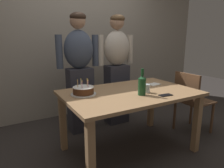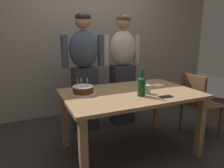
{
  "view_description": "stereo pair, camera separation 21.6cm",
  "coord_description": "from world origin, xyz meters",
  "px_view_note": "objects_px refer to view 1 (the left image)",
  "views": [
    {
      "loc": [
        -1.28,
        -1.83,
        1.36
      ],
      "look_at": [
        -0.2,
        0.06,
        0.84
      ],
      "focal_mm": 32.45,
      "sensor_mm": 36.0,
      "label": 1
    },
    {
      "loc": [
        -1.09,
        -1.93,
        1.36
      ],
      "look_at": [
        -0.2,
        0.06,
        0.84
      ],
      "focal_mm": 32.45,
      "sensor_mm": 36.0,
      "label": 2
    }
  ],
  "objects_px": {
    "person_woman_cardigan": "(117,68)",
    "dining_chair": "(190,98)",
    "birthday_cake": "(83,91)",
    "wine_bottle": "(142,85)",
    "napkin_stack": "(154,84)",
    "person_man_bearded": "(80,72)",
    "water_glass_near": "(147,88)",
    "cell_phone": "(166,95)"
  },
  "relations": [
    {
      "from": "water_glass_near",
      "to": "person_woman_cardigan",
      "type": "distance_m",
      "value": 0.95
    },
    {
      "from": "water_glass_near",
      "to": "cell_phone",
      "type": "height_order",
      "value": "water_glass_near"
    },
    {
      "from": "person_man_bearded",
      "to": "napkin_stack",
      "type": "bearing_deg",
      "value": 138.21
    },
    {
      "from": "person_woman_cardigan",
      "to": "dining_chair",
      "type": "distance_m",
      "value": 1.15
    },
    {
      "from": "person_woman_cardigan",
      "to": "birthday_cake",
      "type": "bearing_deg",
      "value": 39.16
    },
    {
      "from": "napkin_stack",
      "to": "person_man_bearded",
      "type": "distance_m",
      "value": 1.03
    },
    {
      "from": "person_woman_cardigan",
      "to": "dining_chair",
      "type": "xyz_separation_m",
      "value": [
        0.7,
        -0.84,
        -0.36
      ]
    },
    {
      "from": "wine_bottle",
      "to": "napkin_stack",
      "type": "relative_size",
      "value": 1.79
    },
    {
      "from": "water_glass_near",
      "to": "person_man_bearded",
      "type": "relative_size",
      "value": 0.06
    },
    {
      "from": "birthday_cake",
      "to": "cell_phone",
      "type": "bearing_deg",
      "value": -31.54
    },
    {
      "from": "birthday_cake",
      "to": "person_woman_cardigan",
      "type": "relative_size",
      "value": 0.17
    },
    {
      "from": "water_glass_near",
      "to": "birthday_cake",
      "type": "bearing_deg",
      "value": 157.56
    },
    {
      "from": "birthday_cake",
      "to": "wine_bottle",
      "type": "relative_size",
      "value": 0.96
    },
    {
      "from": "person_man_bearded",
      "to": "dining_chair",
      "type": "bearing_deg",
      "value": 147.28
    },
    {
      "from": "napkin_stack",
      "to": "dining_chair",
      "type": "xyz_separation_m",
      "value": [
        0.54,
        -0.16,
        -0.23
      ]
    },
    {
      "from": "person_woman_cardigan",
      "to": "cell_phone",
      "type": "bearing_deg",
      "value": 86.64
    },
    {
      "from": "wine_bottle",
      "to": "person_woman_cardigan",
      "type": "bearing_deg",
      "value": 74.39
    },
    {
      "from": "person_woman_cardigan",
      "to": "wine_bottle",
      "type": "bearing_deg",
      "value": 74.39
    },
    {
      "from": "napkin_stack",
      "to": "person_man_bearded",
      "type": "xyz_separation_m",
      "value": [
        -0.76,
        0.68,
        0.13
      ]
    },
    {
      "from": "water_glass_near",
      "to": "napkin_stack",
      "type": "xyz_separation_m",
      "value": [
        0.33,
        0.25,
        -0.04
      ]
    },
    {
      "from": "birthday_cake",
      "to": "person_man_bearded",
      "type": "bearing_deg",
      "value": 72.39
    },
    {
      "from": "birthday_cake",
      "to": "wine_bottle",
      "type": "xyz_separation_m",
      "value": [
        0.54,
        -0.32,
        0.07
      ]
    },
    {
      "from": "water_glass_near",
      "to": "napkin_stack",
      "type": "bearing_deg",
      "value": 37.5
    },
    {
      "from": "napkin_stack",
      "to": "wine_bottle",
      "type": "bearing_deg",
      "value": -145.28
    },
    {
      "from": "cell_phone",
      "to": "person_woman_cardigan",
      "type": "relative_size",
      "value": 0.09
    },
    {
      "from": "dining_chair",
      "to": "person_man_bearded",
      "type": "bearing_deg",
      "value": 57.28
    },
    {
      "from": "wine_bottle",
      "to": "napkin_stack",
      "type": "xyz_separation_m",
      "value": [
        0.43,
        0.3,
        -0.11
      ]
    },
    {
      "from": "dining_chair",
      "to": "napkin_stack",
      "type": "bearing_deg",
      "value": 73.93
    },
    {
      "from": "wine_bottle",
      "to": "person_man_bearded",
      "type": "bearing_deg",
      "value": 108.61
    },
    {
      "from": "napkin_stack",
      "to": "person_woman_cardigan",
      "type": "xyz_separation_m",
      "value": [
        -0.16,
        0.68,
        0.13
      ]
    },
    {
      "from": "cell_phone",
      "to": "person_woman_cardigan",
      "type": "distance_m",
      "value": 1.13
    },
    {
      "from": "water_glass_near",
      "to": "napkin_stack",
      "type": "relative_size",
      "value": 0.6
    },
    {
      "from": "person_man_bearded",
      "to": "person_woman_cardigan",
      "type": "height_order",
      "value": "same"
    },
    {
      "from": "birthday_cake",
      "to": "water_glass_near",
      "type": "distance_m",
      "value": 0.7
    },
    {
      "from": "birthday_cake",
      "to": "dining_chair",
      "type": "relative_size",
      "value": 0.32
    },
    {
      "from": "napkin_stack",
      "to": "dining_chair",
      "type": "bearing_deg",
      "value": -16.07
    },
    {
      "from": "napkin_stack",
      "to": "person_woman_cardigan",
      "type": "bearing_deg",
      "value": 103.05
    },
    {
      "from": "person_woman_cardigan",
      "to": "dining_chair",
      "type": "relative_size",
      "value": 1.9
    },
    {
      "from": "cell_phone",
      "to": "person_man_bearded",
      "type": "relative_size",
      "value": 0.09
    },
    {
      "from": "cell_phone",
      "to": "person_woman_cardigan",
      "type": "xyz_separation_m",
      "value": [
        0.07,
        1.12,
        0.13
      ]
    },
    {
      "from": "water_glass_near",
      "to": "person_man_bearded",
      "type": "bearing_deg",
      "value": 115.12
    },
    {
      "from": "water_glass_near",
      "to": "dining_chair",
      "type": "bearing_deg",
      "value": 6.19
    }
  ]
}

